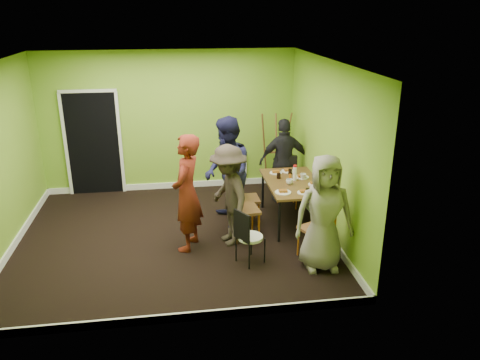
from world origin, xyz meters
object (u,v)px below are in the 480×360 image
(blue_bottle, at_px, (315,183))
(person_back_end, at_px, (284,161))
(easel, at_px, (275,151))
(chair_back_end, at_px, (287,170))
(chair_front_end, at_px, (320,225))
(person_standing, at_px, (187,193))
(person_left_far, at_px, (228,172))
(person_left_near, at_px, (229,195))
(chair_left_near, at_px, (239,204))
(chair_left_far, at_px, (242,194))
(orange_bottle, at_px, (290,176))
(person_front_end, at_px, (324,213))
(chair_bentwood, at_px, (247,234))
(dining_table, at_px, (293,185))
(thermos, at_px, (295,174))

(blue_bottle, xyz_separation_m, person_back_end, (-0.21, 1.31, -0.03))
(easel, xyz_separation_m, person_back_end, (0.01, -0.77, 0.03))
(chair_back_end, bearing_deg, chair_front_end, 95.92)
(chair_front_end, bearing_deg, person_standing, 136.22)
(person_left_far, height_order, person_left_near, person_left_far)
(chair_left_near, bearing_deg, person_back_end, 136.98)
(chair_left_far, distance_m, person_standing, 1.24)
(person_standing, xyz_separation_m, person_left_near, (0.64, 0.07, -0.11))
(person_back_end, bearing_deg, orange_bottle, 83.15)
(blue_bottle, bearing_deg, chair_front_end, -102.23)
(blue_bottle, xyz_separation_m, person_front_end, (-0.24, -1.19, 0.01))
(chair_front_end, relative_size, chair_bentwood, 1.18)
(chair_left_far, height_order, person_standing, person_standing)
(chair_left_near, xyz_separation_m, person_back_end, (1.07, 1.45, 0.21))
(chair_left_near, bearing_deg, chair_back_end, 133.78)
(chair_front_end, bearing_deg, chair_back_end, 64.85)
(chair_left_far, bearing_deg, orange_bottle, 96.83)
(chair_left_far, relative_size, orange_bottle, 12.30)
(blue_bottle, bearing_deg, chair_left_near, -173.77)
(dining_table, xyz_separation_m, thermos, (0.04, 0.06, 0.18))
(orange_bottle, height_order, person_back_end, person_back_end)
(easel, bearing_deg, chair_left_near, -115.59)
(person_left_near, xyz_separation_m, person_back_end, (1.25, 1.55, 0.00))
(chair_back_end, bearing_deg, person_standing, 44.69)
(person_left_far, bearing_deg, person_front_end, 24.94)
(thermos, xyz_separation_m, person_left_near, (-1.22, -0.65, -0.07))
(thermos, bearing_deg, dining_table, -120.31)
(person_left_far, distance_m, person_back_end, 1.46)
(dining_table, distance_m, chair_front_end, 1.33)
(orange_bottle, relative_size, person_standing, 0.04)
(chair_bentwood, distance_m, person_left_near, 0.79)
(blue_bottle, bearing_deg, easel, 95.99)
(chair_left_far, height_order, blue_bottle, chair_left_far)
(chair_bentwood, height_order, person_back_end, person_back_end)
(chair_left_far, relative_size, person_front_end, 0.58)
(chair_left_far, height_order, person_left_near, person_left_near)
(person_back_end, bearing_deg, chair_back_end, 101.88)
(chair_back_end, relative_size, easel, 0.59)
(person_standing, bearing_deg, person_front_end, 85.00)
(easel, xyz_separation_m, person_left_far, (-1.18, -1.63, 0.15))
(person_front_end, bearing_deg, dining_table, 93.56)
(chair_back_end, height_order, orange_bottle, chair_back_end)
(person_left_far, xyz_separation_m, person_back_end, (1.18, 0.86, -0.13))
(chair_left_far, xyz_separation_m, blue_bottle, (1.15, -0.39, 0.28))
(person_left_near, bearing_deg, blue_bottle, 86.00)
(person_left_far, bearing_deg, chair_back_end, 111.14)
(chair_left_far, bearing_deg, chair_bentwood, -6.12)
(blue_bottle, xyz_separation_m, person_standing, (-2.11, -0.32, 0.07))
(chair_left_near, relative_size, person_back_end, 0.66)
(chair_front_end, bearing_deg, chair_left_near, 117.27)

